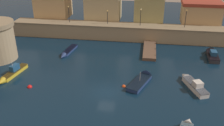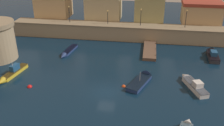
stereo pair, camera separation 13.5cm
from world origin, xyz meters
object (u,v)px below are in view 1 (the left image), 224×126
object	(u,v)px
mooring_buoy_1	(124,87)
quay_lamp_2	(141,14)
quay_lamp_3	(186,16)
quay_lamp_0	(69,12)
moored_boat_8	(143,79)
quay_lamp_1	(107,15)
moored_boat_7	(67,52)
mooring_buoy_2	(30,87)
moored_boat_2	(193,83)
moored_boat_5	(212,54)
moored_boat_1	(12,74)

from	to	relation	value
mooring_buoy_1	quay_lamp_2	bearing A→B (deg)	86.35
quay_lamp_3	quay_lamp_0	bearing A→B (deg)	180.00
moored_boat_8	quay_lamp_1	bearing A→B (deg)	46.47
moored_boat_7	mooring_buoy_2	distance (m)	13.35
quay_lamp_0	moored_boat_8	world-z (taller)	quay_lamp_0
quay_lamp_2	moored_boat_7	size ratio (longest dim) A/B	0.54
quay_lamp_3	moored_boat_7	xyz separation A→B (m)	(-23.12, -9.73, -5.55)
moored_boat_2	moored_boat_5	world-z (taller)	moored_boat_2
quay_lamp_2	quay_lamp_3	world-z (taller)	quay_lamp_3
quay_lamp_1	moored_boat_7	bearing A→B (deg)	-123.43
quay_lamp_1	mooring_buoy_1	bearing A→B (deg)	-74.02
quay_lamp_0	moored_boat_7	size ratio (longest dim) A/B	0.55
moored_boat_2	moored_boat_5	bearing A→B (deg)	-44.87
moored_boat_1	moored_boat_2	xyz separation A→B (m)	(28.87, 1.00, 0.03)
moored_boat_2	moored_boat_8	xyz separation A→B (m)	(-7.57, 0.61, -0.19)
moored_boat_1	quay_lamp_3	bearing A→B (deg)	133.74
moored_boat_7	quay_lamp_3	bearing A→B (deg)	120.00
moored_boat_2	moored_boat_7	bearing A→B (deg)	45.99
moored_boat_1	moored_boat_8	bearing A→B (deg)	103.64
quay_lamp_0	quay_lamp_3	bearing A→B (deg)	0.00
quay_lamp_3	mooring_buoy_1	world-z (taller)	quay_lamp_3
moored_boat_5	quay_lamp_3	bearing A→B (deg)	36.23
moored_boat_8	mooring_buoy_1	world-z (taller)	moored_boat_8
quay_lamp_1	quay_lamp_0	bearing A→B (deg)	180.00
quay_lamp_0	moored_boat_5	bearing A→B (deg)	-13.17
quay_lamp_1	moored_boat_8	distance (m)	21.03
moored_boat_2	moored_boat_7	distance (m)	24.54
moored_boat_5	moored_boat_8	distance (m)	17.10
moored_boat_7	moored_boat_8	distance (m)	17.46
quay_lamp_3	moored_boat_2	distance (m)	19.81
moored_boat_8	quay_lamp_2	bearing A→B (deg)	25.78
moored_boat_8	mooring_buoy_2	world-z (taller)	moored_boat_8
quay_lamp_3	mooring_buoy_2	bearing A→B (deg)	-137.36
moored_boat_8	mooring_buoy_2	xyz separation A→B (m)	(-16.93, -4.49, -0.32)
moored_boat_1	mooring_buoy_1	size ratio (longest dim) A/B	11.98
mooring_buoy_2	quay_lamp_3	bearing A→B (deg)	42.64
quay_lamp_1	quay_lamp_2	distance (m)	7.24
mooring_buoy_2	mooring_buoy_1	bearing A→B (deg)	9.24
moored_boat_5	quay_lamp_0	bearing A→B (deg)	79.20
moored_boat_1	moored_boat_7	world-z (taller)	moored_boat_1
quay_lamp_0	quay_lamp_1	distance (m)	8.72
quay_lamp_3	moored_boat_8	size ratio (longest dim) A/B	0.53
mooring_buoy_1	quay_lamp_3	bearing A→B (deg)	62.44
moored_boat_1	moored_boat_5	size ratio (longest dim) A/B	1.09
quay_lamp_1	moored_boat_8	size ratio (longest dim) A/B	0.43
moored_boat_5	mooring_buoy_1	world-z (taller)	moored_boat_5
moored_boat_7	mooring_buoy_1	xyz separation A→B (m)	(12.34, -10.93, -0.27)
quay_lamp_1	moored_boat_1	xyz separation A→B (m)	(-12.60, -20.08, -4.91)
quay_lamp_1	moored_boat_7	xyz separation A→B (m)	(-6.42, -9.73, -5.12)
quay_lamp_0	quay_lamp_1	world-z (taller)	quay_lamp_0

